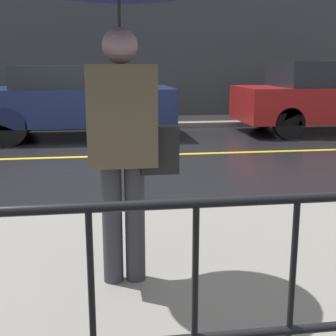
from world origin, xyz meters
TOP-DOWN VIEW (x-y plane):
  - ground_plane at (0.00, 0.00)m, footprint 80.00×80.00m
  - sidewalk_near at (0.00, -4.82)m, footprint 28.00×3.19m
  - sidewalk_far at (0.00, 4.04)m, footprint 28.00×1.63m
  - lane_marking at (0.00, 0.00)m, footprint 25.20×0.12m
  - building_storefront at (0.00, 5.00)m, footprint 28.00×0.30m
  - railing_foreground at (0.00, -6.16)m, footprint 12.00×0.04m
  - pedestrian at (0.19, -4.78)m, footprint 0.91×0.91m
  - car_navy at (-0.44, 2.09)m, footprint 3.92×1.82m
  - car_red at (5.08, 2.09)m, footprint 4.08×1.77m

SIDE VIEW (x-z plane):
  - ground_plane at x=0.00m, z-range 0.00..0.00m
  - lane_marking at x=0.00m, z-range 0.00..0.01m
  - sidewalk_near at x=0.00m, z-range 0.00..0.11m
  - sidewalk_far at x=0.00m, z-range 0.00..0.11m
  - railing_foreground at x=0.00m, z-range 0.24..1.19m
  - car_navy at x=-0.44m, z-range 0.03..1.50m
  - car_red at x=5.08m, z-range 0.01..1.55m
  - pedestrian at x=0.19m, z-range 0.63..2.63m
  - building_storefront at x=0.00m, z-range 0.00..5.62m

